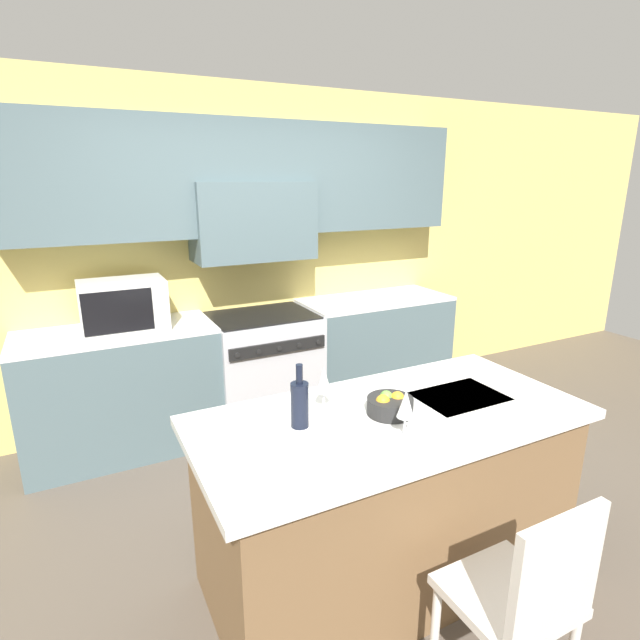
{
  "coord_description": "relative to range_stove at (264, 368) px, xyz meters",
  "views": [
    {
      "loc": [
        -1.34,
        -2.05,
        1.98
      ],
      "look_at": [
        -0.03,
        0.5,
        1.16
      ],
      "focal_mm": 28.0,
      "sensor_mm": 36.0,
      "label": 1
    }
  ],
  "objects": [
    {
      "name": "fruit_bowl",
      "position": [
        -0.07,
        -1.89,
        0.49
      ],
      "size": [
        0.22,
        0.22,
        0.1
      ],
      "color": "black",
      "rests_on": "kitchen_island"
    },
    {
      "name": "wine_bottle",
      "position": [
        -0.5,
        -1.81,
        0.56
      ],
      "size": [
        0.08,
        0.08,
        0.29
      ],
      "color": "black",
      "rests_on": "kitchen_island"
    },
    {
      "name": "back_counter",
      "position": [
        -0.0,
        0.02,
        0.01
      ],
      "size": [
        3.54,
        0.62,
        0.94
      ],
      "color": "#4C6066",
      "rests_on": "ground_plane"
    },
    {
      "name": "wine_glass_far",
      "position": [
        -0.33,
        -1.71,
        0.59
      ],
      "size": [
        0.07,
        0.07,
        0.22
      ],
      "color": "white",
      "rests_on": "kitchen_island"
    },
    {
      "name": "wine_glass_near",
      "position": [
        -0.14,
        -2.1,
        0.59
      ],
      "size": [
        0.07,
        0.07,
        0.22
      ],
      "color": "white",
      "rests_on": "kitchen_island"
    },
    {
      "name": "ground_plane",
      "position": [
        0.0,
        -1.59,
        -0.46
      ],
      "size": [
        10.0,
        10.0,
        0.0
      ],
      "primitive_type": "plane",
      "color": "brown"
    },
    {
      "name": "back_cabinetry",
      "position": [
        0.0,
        0.27,
        1.14
      ],
      "size": [
        10.0,
        0.46,
        2.7
      ],
      "color": "#DBC166",
      "rests_on": "ground_plane"
    },
    {
      "name": "island_chair",
      "position": [
        -0.03,
        -2.7,
        0.08
      ],
      "size": [
        0.42,
        0.4,
        0.95
      ],
      "color": "beige",
      "rests_on": "ground_plane"
    },
    {
      "name": "range_stove",
      "position": [
        0.0,
        0.0,
        0.0
      ],
      "size": [
        0.84,
        0.7,
        0.92
      ],
      "color": "#B7B7BC",
      "rests_on": "ground_plane"
    },
    {
      "name": "microwave",
      "position": [
        -1.02,
        0.02,
        0.65
      ],
      "size": [
        0.57,
        0.37,
        0.36
      ],
      "color": "silver",
      "rests_on": "back_counter"
    },
    {
      "name": "kitchen_island",
      "position": [
        -0.06,
        -1.89,
        -0.0
      ],
      "size": [
        1.87,
        0.88,
        0.91
      ],
      "color": "brown",
      "rests_on": "ground_plane"
    }
  ]
}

